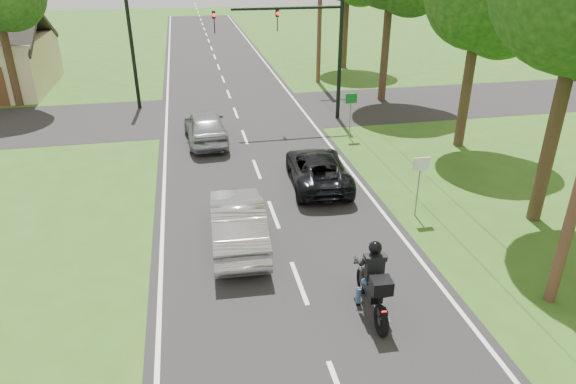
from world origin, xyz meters
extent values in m
plane|color=#2E5317|center=(0.00, 0.00, 0.00)|extent=(140.00, 140.00, 0.00)
cube|color=black|center=(0.00, 10.00, 0.01)|extent=(8.00, 100.00, 0.01)
cube|color=black|center=(0.00, 16.00, 0.01)|extent=(60.00, 7.00, 0.01)
torus|color=black|center=(1.54, -0.71, 0.36)|extent=(0.19, 0.72, 0.71)
torus|color=black|center=(1.45, -2.33, 0.36)|extent=(0.21, 0.79, 0.78)
cube|color=black|center=(1.50, -1.41, 0.68)|extent=(0.36, 1.04, 0.32)
sphere|color=black|center=(1.51, -1.14, 0.88)|extent=(0.37, 0.37, 0.37)
cube|color=black|center=(1.48, -1.79, 0.88)|extent=(0.40, 0.61, 0.11)
cube|color=#FF0C07|center=(1.44, -2.45, 0.70)|extent=(0.11, 0.04, 0.05)
cylinder|color=silver|center=(1.64, -2.01, 0.34)|extent=(0.14, 0.87, 0.10)
cylinder|color=black|center=(1.53, -0.92, 1.07)|extent=(0.67, 0.07, 0.04)
cube|color=black|center=(1.46, -2.11, 1.20)|extent=(0.50, 0.46, 0.35)
cube|color=black|center=(1.49, -1.57, 1.34)|extent=(0.44, 0.26, 0.65)
sphere|color=black|center=(1.49, -1.50, 1.85)|extent=(0.32, 0.32, 0.32)
cylinder|color=navy|center=(1.27, -1.20, 0.25)|extent=(0.14, 0.14, 0.49)
cylinder|color=navy|center=(1.75, -1.23, 0.25)|extent=(0.14, 0.14, 0.49)
imported|color=black|center=(2.09, 6.15, 0.64)|extent=(2.42, 4.65, 1.25)
imported|color=#A8A8AC|center=(-1.38, 2.37, 0.75)|extent=(1.74, 4.57, 1.49)
imported|color=#93949A|center=(-1.83, 11.70, 0.76)|extent=(2.03, 4.51, 1.50)
cylinder|color=black|center=(5.20, 14.00, 3.00)|extent=(0.20, 0.20, 6.00)
cylinder|color=black|center=(2.50, 14.00, 5.60)|extent=(5.40, 0.14, 0.14)
imported|color=black|center=(2.00, 14.00, 5.05)|extent=(0.16, 0.36, 1.00)
imported|color=black|center=(-1.00, 14.00, 5.05)|extent=(0.16, 0.36, 1.00)
sphere|color=#FF0C07|center=(2.00, 13.82, 5.38)|extent=(0.16, 0.16, 0.16)
sphere|color=#FF0C07|center=(-1.00, 13.82, 5.38)|extent=(0.16, 0.16, 0.16)
cylinder|color=black|center=(-5.20, 18.00, 3.00)|extent=(0.20, 0.20, 6.00)
cylinder|color=brown|center=(6.20, 22.00, 5.00)|extent=(0.28, 0.28, 10.00)
cylinder|color=slate|center=(4.70, 3.00, 1.00)|extent=(0.05, 0.05, 2.00)
cube|color=silver|center=(4.70, 2.97, 1.90)|extent=(0.55, 0.04, 0.45)
cylinder|color=slate|center=(4.90, 11.00, 1.00)|extent=(0.05, 0.05, 2.00)
cube|color=#0C591E|center=(4.90, 10.97, 1.90)|extent=(0.55, 0.04, 0.45)
cylinder|color=#332316|center=(8.50, 2.00, 3.36)|extent=(0.44, 0.44, 6.72)
cylinder|color=#332316|center=(9.50, 9.00, 2.94)|extent=(0.44, 0.44, 5.88)
sphere|color=#11350E|center=(10.25, 8.40, 5.78)|extent=(3.60, 3.60, 3.60)
cylinder|color=#332316|center=(8.80, 17.00, 3.50)|extent=(0.44, 0.44, 7.00)
cylinder|color=#332316|center=(9.20, 26.00, 3.22)|extent=(0.44, 0.44, 6.44)
cylinder|color=#332316|center=(-12.00, 20.00, 3.08)|extent=(0.44, 0.44, 6.16)
cylinder|color=#332316|center=(-14.00, 30.00, 3.36)|extent=(0.44, 0.44, 6.72)
camera|label=1|loc=(-2.57, -11.21, 8.28)|focal=32.00mm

